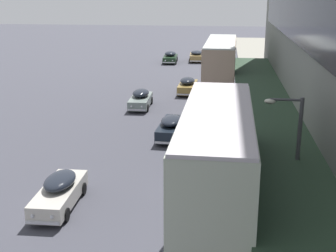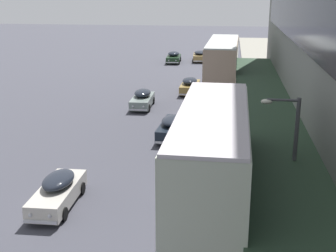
{
  "view_description": "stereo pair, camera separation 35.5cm",
  "coord_description": "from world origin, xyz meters",
  "px_view_note": "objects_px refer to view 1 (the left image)",
  "views": [
    {
      "loc": [
        3.91,
        -8.73,
        10.39
      ],
      "look_at": [
        0.57,
        19.15,
        1.96
      ],
      "focal_mm": 50.0,
      "sensor_mm": 36.0,
      "label": 1
    },
    {
      "loc": [
        4.26,
        -8.68,
        10.39
      ],
      "look_at": [
        0.57,
        19.15,
        1.96
      ],
      "focal_mm": 50.0,
      "sensor_mm": 36.0,
      "label": 2
    }
  ],
  "objects_px": {
    "transit_bus_kerbside_front": "(215,187)",
    "sedan_trailing_mid": "(197,56)",
    "sedan_far_back": "(173,127)",
    "sedan_oncoming_front": "(59,191)",
    "transit_bus_kerbside_rear": "(220,71)",
    "sedan_lead_mid": "(141,99)",
    "street_lamp": "(292,160)",
    "sedan_second_mid": "(188,86)",
    "fire_hydrant": "(264,170)",
    "sedan_second_near": "(170,57)",
    "vw_van": "(214,167)"
  },
  "relations": [
    {
      "from": "sedan_lead_mid",
      "to": "street_lamp",
      "type": "xyz_separation_m",
      "value": [
        10.03,
        -22.13,
        3.02
      ]
    },
    {
      "from": "transit_bus_kerbside_rear",
      "to": "sedan_far_back",
      "type": "distance_m",
      "value": 10.42
    },
    {
      "from": "sedan_second_mid",
      "to": "sedan_far_back",
      "type": "height_order",
      "value": "sedan_second_mid"
    },
    {
      "from": "transit_bus_kerbside_front",
      "to": "fire_hydrant",
      "type": "height_order",
      "value": "transit_bus_kerbside_front"
    },
    {
      "from": "transit_bus_kerbside_front",
      "to": "sedan_second_near",
      "type": "height_order",
      "value": "transit_bus_kerbside_front"
    },
    {
      "from": "sedan_second_near",
      "to": "sedan_lead_mid",
      "type": "distance_m",
      "value": 25.54
    },
    {
      "from": "fire_hydrant",
      "to": "sedan_lead_mid",
      "type": "bearing_deg",
      "value": 122.75
    },
    {
      "from": "sedan_second_near",
      "to": "sedan_trailing_mid",
      "type": "distance_m",
      "value": 3.95
    },
    {
      "from": "sedan_second_near",
      "to": "sedan_far_back",
      "type": "relative_size",
      "value": 0.94
    },
    {
      "from": "sedan_second_near",
      "to": "sedan_lead_mid",
      "type": "xyz_separation_m",
      "value": [
        0.28,
        -25.54,
        0.01
      ]
    },
    {
      "from": "sedan_oncoming_front",
      "to": "sedan_far_back",
      "type": "distance_m",
      "value": 12.19
    },
    {
      "from": "sedan_lead_mid",
      "to": "transit_bus_kerbside_rear",
      "type": "bearing_deg",
      "value": 11.2
    },
    {
      "from": "transit_bus_kerbside_rear",
      "to": "fire_hydrant",
      "type": "height_order",
      "value": "transit_bus_kerbside_rear"
    },
    {
      "from": "sedan_trailing_mid",
      "to": "street_lamp",
      "type": "distance_m",
      "value": 49.85
    },
    {
      "from": "street_lamp",
      "to": "fire_hydrant",
      "type": "distance_m",
      "value": 7.82
    },
    {
      "from": "transit_bus_kerbside_front",
      "to": "sedan_second_near",
      "type": "distance_m",
      "value": 50.32
    },
    {
      "from": "sedan_trailing_mid",
      "to": "street_lamp",
      "type": "relative_size",
      "value": 0.76
    },
    {
      "from": "transit_bus_kerbside_rear",
      "to": "sedan_oncoming_front",
      "type": "distance_m",
      "value": 22.46
    },
    {
      "from": "sedan_second_near",
      "to": "fire_hydrant",
      "type": "distance_m",
      "value": 41.8
    },
    {
      "from": "sedan_oncoming_front",
      "to": "sedan_far_back",
      "type": "bearing_deg",
      "value": 69.33
    },
    {
      "from": "transit_bus_kerbside_front",
      "to": "sedan_lead_mid",
      "type": "relative_size",
      "value": 2.01
    },
    {
      "from": "transit_bus_kerbside_front",
      "to": "sedan_far_back",
      "type": "bearing_deg",
      "value": 101.73
    },
    {
      "from": "sedan_trailing_mid",
      "to": "sedan_second_near",
      "type": "bearing_deg",
      "value": -155.65
    },
    {
      "from": "transit_bus_kerbside_front",
      "to": "transit_bus_kerbside_rear",
      "type": "bearing_deg",
      "value": 90.31
    },
    {
      "from": "sedan_second_near",
      "to": "sedan_second_mid",
      "type": "bearing_deg",
      "value": -78.39
    },
    {
      "from": "sedan_second_near",
      "to": "fire_hydrant",
      "type": "bearing_deg",
      "value": -76.2
    },
    {
      "from": "sedan_second_mid",
      "to": "street_lamp",
      "type": "bearing_deg",
      "value": -77.38
    },
    {
      "from": "transit_bus_kerbside_front",
      "to": "sedan_lead_mid",
      "type": "distance_m",
      "value": 25.31
    },
    {
      "from": "fire_hydrant",
      "to": "sedan_second_mid",
      "type": "bearing_deg",
      "value": 105.77
    },
    {
      "from": "sedan_oncoming_front",
      "to": "vw_van",
      "type": "height_order",
      "value": "vw_van"
    },
    {
      "from": "sedan_second_mid",
      "to": "fire_hydrant",
      "type": "xyz_separation_m",
      "value": [
        5.99,
        -21.2,
        -0.31
      ]
    },
    {
      "from": "sedan_second_mid",
      "to": "sedan_lead_mid",
      "type": "xyz_separation_m",
      "value": [
        -3.7,
        -6.15,
        -0.02
      ]
    },
    {
      "from": "sedan_second_near",
      "to": "vw_van",
      "type": "bearing_deg",
      "value": -80.28
    },
    {
      "from": "sedan_trailing_mid",
      "to": "sedan_far_back",
      "type": "relative_size",
      "value": 0.96
    },
    {
      "from": "sedan_second_near",
      "to": "sedan_oncoming_front",
      "type": "bearing_deg",
      "value": -90.32
    },
    {
      "from": "sedan_far_back",
      "to": "sedan_trailing_mid",
      "type": "bearing_deg",
      "value": 90.72
    },
    {
      "from": "transit_bus_kerbside_front",
      "to": "sedan_trailing_mid",
      "type": "relative_size",
      "value": 2.0
    },
    {
      "from": "transit_bus_kerbside_rear",
      "to": "sedan_second_near",
      "type": "relative_size",
      "value": 2.38
    },
    {
      "from": "sedan_trailing_mid",
      "to": "sedan_second_mid",
      "type": "distance_m",
      "value": 21.02
    },
    {
      "from": "sedan_far_back",
      "to": "street_lamp",
      "type": "distance_m",
      "value": 15.5
    },
    {
      "from": "sedan_oncoming_front",
      "to": "transit_bus_kerbside_front",
      "type": "bearing_deg",
      "value": -30.57
    },
    {
      "from": "sedan_lead_mid",
      "to": "street_lamp",
      "type": "bearing_deg",
      "value": -65.62
    },
    {
      "from": "sedan_oncoming_front",
      "to": "vw_van",
      "type": "xyz_separation_m",
      "value": [
        7.45,
        3.26,
        0.32
      ]
    },
    {
      "from": "sedan_second_mid",
      "to": "sedan_far_back",
      "type": "bearing_deg",
      "value": -89.75
    },
    {
      "from": "sedan_lead_mid",
      "to": "sedan_second_mid",
      "type": "bearing_deg",
      "value": 58.98
    },
    {
      "from": "vw_van",
      "to": "sedan_lead_mid",
      "type": "bearing_deg",
      "value": 112.81
    },
    {
      "from": "sedan_oncoming_front",
      "to": "transit_bus_kerbside_rear",
      "type": "bearing_deg",
      "value": 70.47
    },
    {
      "from": "sedan_second_mid",
      "to": "fire_hydrant",
      "type": "relative_size",
      "value": 6.67
    },
    {
      "from": "street_lamp",
      "to": "vw_van",
      "type": "bearing_deg",
      "value": 118.67
    },
    {
      "from": "street_lamp",
      "to": "sedan_second_mid",
      "type": "bearing_deg",
      "value": 102.62
    }
  ]
}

